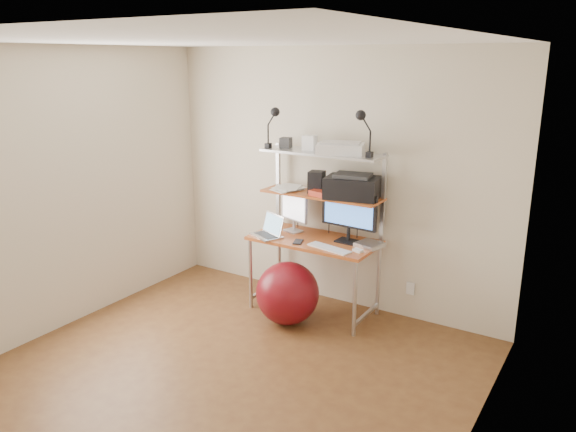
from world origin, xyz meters
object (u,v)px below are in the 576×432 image
at_px(monitor_black, 349,212).
at_px(exercise_ball, 287,293).
at_px(printer, 352,187).
at_px(monitor_silver, 294,210).
at_px(laptop, 270,231).

bearing_deg(monitor_black, exercise_ball, -127.54).
xyz_separation_m(monitor_black, exercise_ball, (-0.39, -0.44, -0.73)).
height_order(monitor_black, printer, printer).
bearing_deg(printer, monitor_silver, 171.09).
distance_m(laptop, printer, 0.91).
height_order(monitor_black, exercise_ball, monitor_black).
relative_size(monitor_silver, printer, 0.78).
bearing_deg(monitor_black, printer, 80.79).
height_order(printer, exercise_ball, printer).
bearing_deg(exercise_ball, printer, 50.29).
xyz_separation_m(laptop, printer, (0.73, 0.28, 0.47)).
xyz_separation_m(monitor_black, printer, (0.01, 0.04, 0.24)).
bearing_deg(monitor_silver, laptop, -95.54).
height_order(monitor_silver, laptop, monitor_silver).
xyz_separation_m(monitor_silver, monitor_black, (0.60, -0.01, 0.06)).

